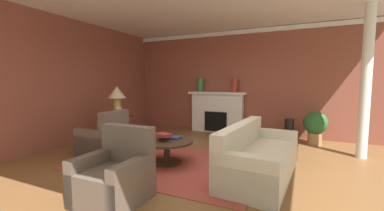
# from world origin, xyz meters

# --- Properties ---
(ground_plane) EXTENTS (8.81, 8.81, 0.00)m
(ground_plane) POSITION_xyz_m (0.00, 0.00, 0.00)
(ground_plane) COLOR brown
(wall_fireplace) EXTENTS (7.38, 0.12, 3.10)m
(wall_fireplace) POSITION_xyz_m (0.00, 3.24, 1.55)
(wall_fireplace) COLOR brown
(wall_fireplace) RESTS_ON ground_plane
(wall_window) EXTENTS (0.12, 6.96, 3.10)m
(wall_window) POSITION_xyz_m (-3.45, 0.30, 1.55)
(wall_window) COLOR brown
(wall_window) RESTS_ON ground_plane
(crown_moulding) EXTENTS (7.38, 0.08, 0.12)m
(crown_moulding) POSITION_xyz_m (0.00, 3.16, 3.02)
(crown_moulding) COLOR white
(area_rug) EXTENTS (3.50, 2.25, 0.01)m
(area_rug) POSITION_xyz_m (-0.49, -0.15, 0.01)
(area_rug) COLOR #993D33
(area_rug) RESTS_ON ground_plane
(fireplace) EXTENTS (1.80, 0.35, 1.25)m
(fireplace) POSITION_xyz_m (-0.59, 3.03, 0.59)
(fireplace) COLOR white
(fireplace) RESTS_ON ground_plane
(sofa) EXTENTS (1.04, 2.16, 0.85)m
(sofa) POSITION_xyz_m (1.19, -0.06, 0.30)
(sofa) COLOR beige
(sofa) RESTS_ON ground_plane
(armchair_near_window) EXTENTS (0.86, 0.86, 0.95)m
(armchair_near_window) POSITION_xyz_m (-2.02, -0.20, 0.31)
(armchair_near_window) COLOR brown
(armchair_near_window) RESTS_ON ground_plane
(armchair_facing_fireplace) EXTENTS (0.81, 0.81, 0.95)m
(armchair_facing_fireplace) POSITION_xyz_m (-0.35, -1.69, 0.31)
(armchair_facing_fireplace) COLOR brown
(armchair_facing_fireplace) RESTS_ON ground_plane
(coffee_table) EXTENTS (1.00, 1.00, 0.45)m
(coffee_table) POSITION_xyz_m (-0.49, -0.15, 0.34)
(coffee_table) COLOR #3D2D1E
(coffee_table) RESTS_ON ground_plane
(side_table) EXTENTS (0.56, 0.56, 0.70)m
(side_table) POSITION_xyz_m (-2.45, 0.70, 0.40)
(side_table) COLOR #3D2D1E
(side_table) RESTS_ON ground_plane
(table_lamp) EXTENTS (0.44, 0.44, 0.75)m
(table_lamp) POSITION_xyz_m (-2.45, 0.70, 1.22)
(table_lamp) COLOR #B28E38
(table_lamp) RESTS_ON side_table
(vase_on_side_table) EXTENTS (0.14, 0.14, 0.24)m
(vase_on_side_table) POSITION_xyz_m (-2.30, 0.58, 0.82)
(vase_on_side_table) COLOR beige
(vase_on_side_table) RESTS_ON side_table
(vase_tall_corner) EXTENTS (0.24, 0.24, 0.59)m
(vase_tall_corner) POSITION_xyz_m (1.51, 2.73, 0.29)
(vase_tall_corner) COLOR black
(vase_tall_corner) RESTS_ON ground_plane
(vase_mantel_right) EXTENTS (0.16, 0.16, 0.41)m
(vase_mantel_right) POSITION_xyz_m (-0.04, 2.98, 1.45)
(vase_mantel_right) COLOR #9E3328
(vase_mantel_right) RESTS_ON fireplace
(vase_mantel_left) EXTENTS (0.20, 0.20, 0.42)m
(vase_mantel_left) POSITION_xyz_m (-1.14, 2.98, 1.46)
(vase_mantel_left) COLOR #33703D
(vase_mantel_left) RESTS_ON fireplace
(book_red_cover) EXTENTS (0.20, 0.20, 0.05)m
(book_red_cover) POSITION_xyz_m (-0.40, 0.01, 0.47)
(book_red_cover) COLOR navy
(book_red_cover) RESTS_ON coffee_table
(book_art_folio) EXTENTS (0.25, 0.19, 0.04)m
(book_art_folio) POSITION_xyz_m (-0.59, -0.08, 0.52)
(book_art_folio) COLOR navy
(book_art_folio) RESTS_ON coffee_table
(book_small_novel) EXTENTS (0.27, 0.19, 0.06)m
(book_small_novel) POSITION_xyz_m (-0.50, -0.25, 0.57)
(book_small_novel) COLOR maroon
(book_small_novel) RESTS_ON coffee_table
(potted_plant) EXTENTS (0.56, 0.56, 0.83)m
(potted_plant) POSITION_xyz_m (2.11, 2.61, 0.49)
(potted_plant) COLOR #A8754C
(potted_plant) RESTS_ON ground_plane
(column_white) EXTENTS (0.20, 0.20, 3.10)m
(column_white) POSITION_xyz_m (2.94, 1.85, 1.55)
(column_white) COLOR white
(column_white) RESTS_ON ground_plane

